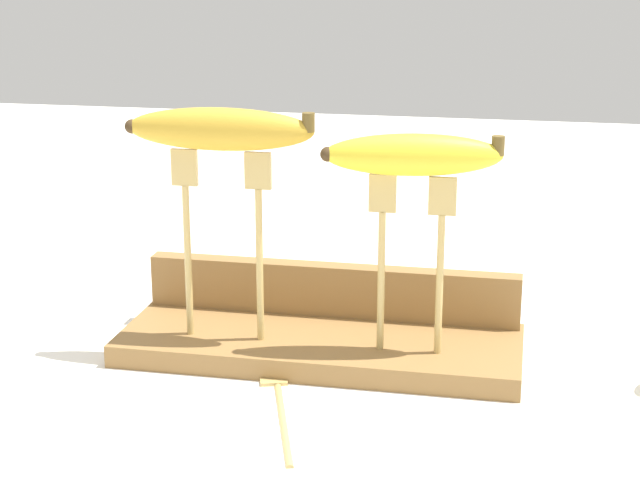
{
  "coord_description": "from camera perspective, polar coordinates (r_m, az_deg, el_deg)",
  "views": [
    {
      "loc": [
        0.2,
        -0.95,
        0.4
      ],
      "look_at": [
        0.0,
        0.0,
        0.12
      ],
      "focal_mm": 57.81,
      "sensor_mm": 36.0,
      "label": 1
    }
  ],
  "objects": [
    {
      "name": "fork_stand_left",
      "position": [
        1.01,
        -5.41,
        0.68
      ],
      "size": [
        0.1,
        0.01,
        0.19
      ],
      "color": "tan",
      "rests_on": "wooden_board"
    },
    {
      "name": "board_backstop",
      "position": [
        1.09,
        0.66,
        -2.77
      ],
      "size": [
        0.4,
        0.02,
        0.05
      ],
      "primitive_type": "cube",
      "color": "olive",
      "rests_on": "wooden_board"
    },
    {
      "name": "fork_stand_right",
      "position": [
        0.97,
        5.07,
        -0.42
      ],
      "size": [
        0.08,
        0.01,
        0.17
      ],
      "color": "tan",
      "rests_on": "wooden_board"
    },
    {
      "name": "ground_plane",
      "position": [
        1.05,
        0.0,
        -6.42
      ],
      "size": [
        3.0,
        3.0,
        0.0
      ],
      "primitive_type": "plane",
      "color": "white"
    },
    {
      "name": "banana_raised_right",
      "position": [
        0.95,
        5.19,
        4.73
      ],
      "size": [
        0.17,
        0.06,
        0.04
      ],
      "color": "yellow",
      "rests_on": "fork_stand_right"
    },
    {
      "name": "wire_coil",
      "position": [
        1.2,
        -5.54,
        -3.45
      ],
      "size": [
        0.07,
        0.07,
        0.01
      ],
      "primitive_type": "torus",
      "color": "red",
      "rests_on": "ground"
    },
    {
      "name": "wooden_board",
      "position": [
        1.05,
        0.0,
        -5.85
      ],
      "size": [
        0.4,
        0.15,
        0.02
      ],
      "primitive_type": "cube",
      "color": "olive",
      "rests_on": "ground"
    },
    {
      "name": "banana_raised_left",
      "position": [
        0.99,
        -5.57,
        6.13
      ],
      "size": [
        0.19,
        0.04,
        0.04
      ],
      "color": "gold",
      "rests_on": "fork_stand_left"
    },
    {
      "name": "fork_fallen_near",
      "position": [
        0.95,
        -2.43,
        -8.77
      ],
      "size": [
        0.07,
        0.19,
        0.01
      ],
      "color": "tan",
      "rests_on": "ground"
    }
  ]
}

